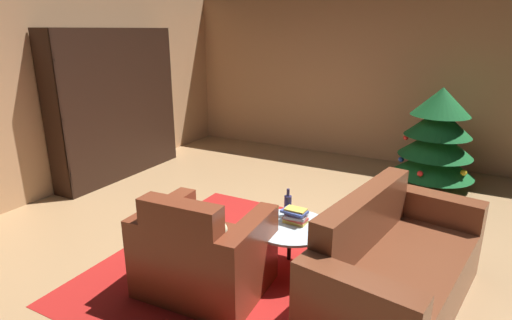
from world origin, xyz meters
The scene contains 11 objects.
ground_plane centered at (0.00, 0.00, 0.00)m, with size 8.05×8.05×0.00m, color #A57E53.
wall_back centered at (0.00, 3.39, 1.26)m, with size 6.17×0.06×2.52m, color tan.
wall_left centered at (-3.06, 0.00, 1.26)m, with size 0.06×6.83×2.52m, color tan.
area_rug centered at (0.19, -0.40, 0.00)m, with size 2.84×2.59×0.01m, color #A41B18.
bookshelf_unit centered at (-2.81, 0.99, 1.00)m, with size 0.35×2.00×2.02m.
armchair_red centered at (-0.18, -0.86, 0.31)m, with size 0.98×0.82×0.86m.
couch_red centered at (1.20, -0.38, 0.31)m, with size 1.06×1.86×0.86m.
coffee_table centered at (0.33, -0.30, 0.39)m, with size 0.69×0.69×0.43m.
book_stack_on_table centered at (0.34, -0.23, 0.50)m, with size 0.22×0.17×0.13m.
bottle_on_table centered at (0.23, -0.14, 0.54)m, with size 0.06×0.06×0.26m.
decorated_tree centered at (1.17, 2.48, 0.66)m, with size 1.03×1.03×1.31m.
Camera 1 is at (1.55, -3.21, 2.01)m, focal length 29.05 mm.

